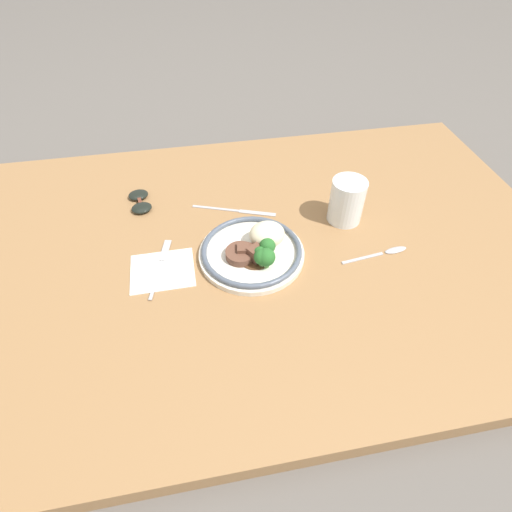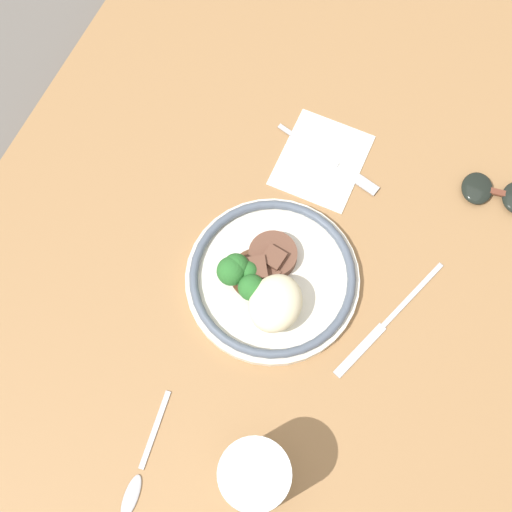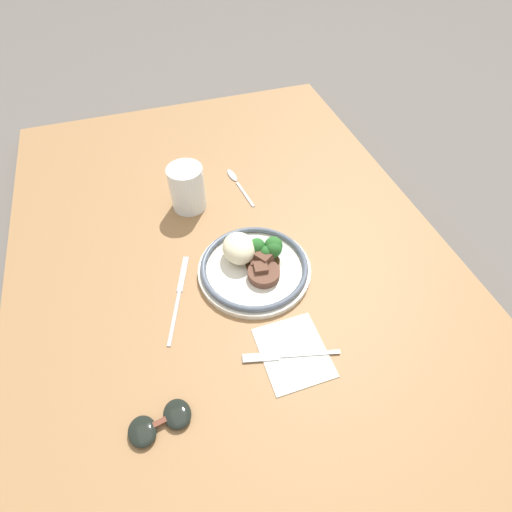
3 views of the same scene
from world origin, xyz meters
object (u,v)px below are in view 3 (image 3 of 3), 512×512
(fork, at_px, (282,356))
(spoon, at_px, (235,180))
(knife, at_px, (179,294))
(juice_glass, at_px, (188,190))
(sunglasses, at_px, (160,423))
(plate, at_px, (254,263))

(fork, height_order, spoon, same)
(knife, bearing_deg, juice_glass, 3.33)
(juice_glass, relative_size, spoon, 0.68)
(knife, distance_m, sunglasses, 0.25)
(plate, xyz_separation_m, fork, (-0.21, 0.01, -0.02))
(plate, bearing_deg, fork, 176.00)
(fork, bearing_deg, plate, -80.35)
(plate, xyz_separation_m, spoon, (0.30, -0.04, -0.02))
(plate, distance_m, fork, 0.21)
(juice_glass, xyz_separation_m, fork, (-0.45, -0.07, -0.04))
(sunglasses, bearing_deg, knife, -27.01)
(plate, distance_m, knife, 0.17)
(knife, bearing_deg, sunglasses, -177.42)
(fork, relative_size, knife, 0.84)
(fork, distance_m, spoon, 0.51)
(knife, height_order, sunglasses, sunglasses)
(juice_glass, xyz_separation_m, knife, (-0.26, 0.08, -0.05))
(sunglasses, bearing_deg, plate, -52.58)
(spoon, bearing_deg, plate, 164.35)
(sunglasses, bearing_deg, juice_glass, -26.63)
(spoon, height_order, sunglasses, sunglasses)
(juice_glass, bearing_deg, knife, 163.43)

